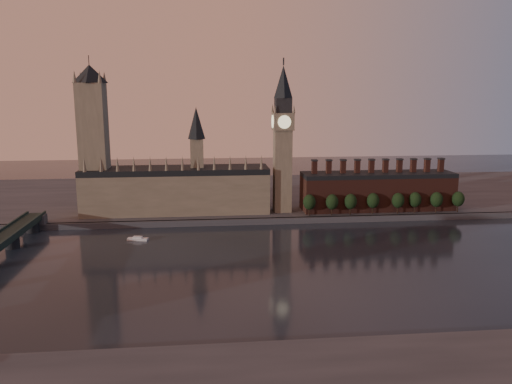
% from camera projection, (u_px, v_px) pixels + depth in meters
% --- Properties ---
extents(ground, '(900.00, 900.00, 0.00)m').
position_uv_depth(ground, '(295.00, 269.00, 251.05)').
color(ground, black).
rests_on(ground, ground).
extents(north_bank, '(900.00, 182.00, 4.00)m').
position_uv_depth(north_bank, '(258.00, 195.00, 424.49)').
color(north_bank, '#4E4D53').
rests_on(north_bank, ground).
extents(palace_of_westminster, '(130.00, 30.30, 74.00)m').
position_uv_depth(palace_of_westminster, '(177.00, 188.00, 352.74)').
color(palace_of_westminster, gray).
rests_on(palace_of_westminster, north_bank).
extents(victoria_tower, '(24.00, 24.00, 108.00)m').
position_uv_depth(victoria_tower, '(93.00, 135.00, 340.14)').
color(victoria_tower, gray).
rests_on(victoria_tower, north_bank).
extents(big_ben, '(15.00, 15.00, 107.00)m').
position_uv_depth(big_ben, '(283.00, 138.00, 348.49)').
color(big_ben, gray).
rests_on(big_ben, north_bank).
extents(chimney_block, '(110.00, 25.00, 37.00)m').
position_uv_depth(chimney_block, '(377.00, 190.00, 362.89)').
color(chimney_block, '#4D251D').
rests_on(chimney_block, north_bank).
extents(embankment_tree_0, '(8.60, 8.60, 14.88)m').
position_uv_depth(embankment_tree_0, '(309.00, 202.00, 343.78)').
color(embankment_tree_0, black).
rests_on(embankment_tree_0, north_bank).
extents(embankment_tree_1, '(8.60, 8.60, 14.88)m').
position_uv_depth(embankment_tree_1, '(332.00, 202.00, 344.46)').
color(embankment_tree_1, black).
rests_on(embankment_tree_1, north_bank).
extents(embankment_tree_2, '(8.60, 8.60, 14.88)m').
position_uv_depth(embankment_tree_2, '(351.00, 201.00, 345.87)').
color(embankment_tree_2, black).
rests_on(embankment_tree_2, north_bank).
extents(embankment_tree_3, '(8.60, 8.60, 14.88)m').
position_uv_depth(embankment_tree_3, '(373.00, 201.00, 348.70)').
color(embankment_tree_3, black).
rests_on(embankment_tree_3, north_bank).
extents(embankment_tree_4, '(8.60, 8.60, 14.88)m').
position_uv_depth(embankment_tree_4, '(398.00, 200.00, 349.35)').
color(embankment_tree_4, black).
rests_on(embankment_tree_4, north_bank).
extents(embankment_tree_5, '(8.60, 8.60, 14.88)m').
position_uv_depth(embankment_tree_5, '(415.00, 200.00, 351.78)').
color(embankment_tree_5, black).
rests_on(embankment_tree_5, north_bank).
extents(embankment_tree_6, '(8.60, 8.60, 14.88)m').
position_uv_depth(embankment_tree_6, '(437.00, 200.00, 352.28)').
color(embankment_tree_6, black).
rests_on(embankment_tree_6, north_bank).
extents(embankment_tree_7, '(8.60, 8.60, 14.88)m').
position_uv_depth(embankment_tree_7, '(458.00, 199.00, 354.04)').
color(embankment_tree_7, black).
rests_on(embankment_tree_7, north_bank).
extents(river_boat, '(12.78, 5.87, 2.47)m').
position_uv_depth(river_boat, '(138.00, 239.00, 300.61)').
color(river_boat, silver).
rests_on(river_boat, ground).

